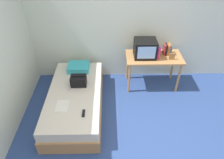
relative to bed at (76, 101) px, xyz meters
The scene contains 13 objects.
ground_plane 1.26m from the bed, 40.86° to the right, with size 8.00×8.00×0.00m, color #2D4784.
wall_back 1.86m from the bed, 51.77° to the left, with size 5.20×0.10×2.60m, color silver.
bed is the anchor object (origin of this frame).
desk 1.81m from the bed, 25.13° to the left, with size 1.16×0.60×0.75m.
tv 1.73m from the bed, 28.75° to the left, with size 0.44×0.39×0.36m.
water_bottle 1.90m from the bed, 22.29° to the left, with size 0.08×0.08×0.24m, color #E53372.
book_row 2.15m from the bed, 24.25° to the left, with size 0.15×0.16×0.23m.
picture_frame 2.10m from the bed, 17.92° to the left, with size 0.11×0.02×0.14m, color olive.
pillow 0.77m from the bed, 89.60° to the left, with size 0.44×0.36×0.12m, color #33A8B7.
handbag 0.39m from the bed, 70.70° to the left, with size 0.30×0.20×0.22m.
magazine 0.47m from the bed, 113.29° to the right, with size 0.21×0.29×0.01m, color white.
remote_dark 0.65m from the bed, 67.95° to the right, with size 0.04×0.16×0.02m, color black.
remote_silver 0.28m from the bed, 135.74° to the left, with size 0.04×0.14×0.02m, color #B7B7BC.
Camera 1 is at (-0.28, -2.05, 2.98)m, focal length 32.71 mm.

